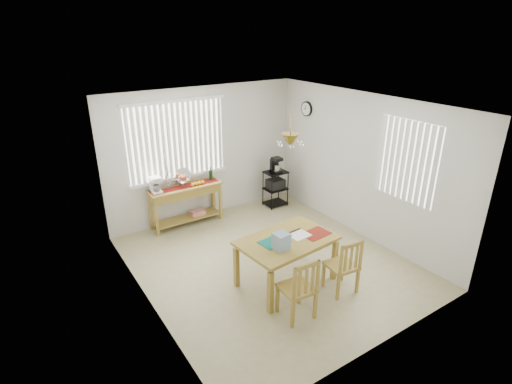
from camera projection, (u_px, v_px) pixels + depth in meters
ground at (269, 263)px, 6.61m from camera, size 4.00×4.50×0.01m
room_shell at (270, 165)px, 5.96m from camera, size 4.20×4.70×2.70m
sideboard at (186, 196)px, 7.67m from camera, size 1.42×0.40×0.80m
sideboard_items at (174, 182)px, 7.44m from camera, size 1.35×0.33×0.61m
wire_cart at (275, 185)px, 8.53m from camera, size 0.46×0.37×0.78m
cart_items at (276, 165)px, 8.36m from camera, size 0.18×0.22×0.32m
dining_table at (287, 244)px, 5.85m from camera, size 1.47×1.02×0.75m
table_items at (286, 240)px, 5.62m from camera, size 1.11×0.48×0.24m
chair_left at (299, 289)px, 5.21m from camera, size 0.45×0.45×0.91m
chair_right at (343, 266)px, 5.73m from camera, size 0.45×0.45×0.88m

